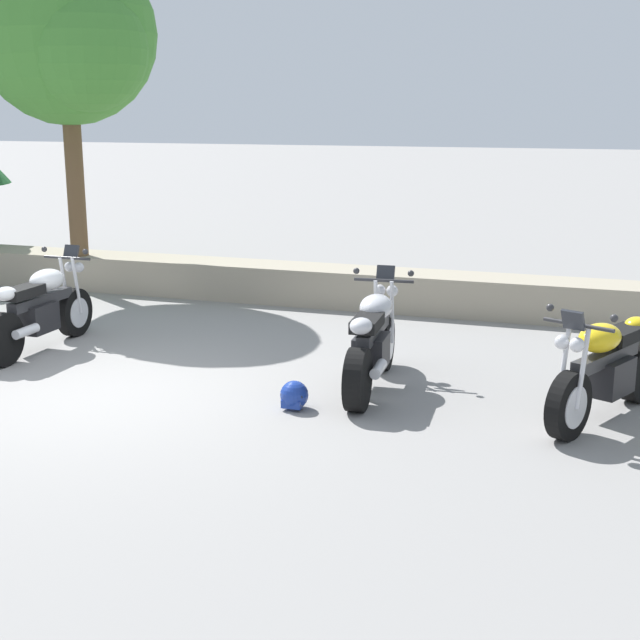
{
  "coord_description": "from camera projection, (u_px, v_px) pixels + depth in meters",
  "views": [
    {
      "loc": [
        4.98,
        -7.53,
        2.86
      ],
      "look_at": [
        2.05,
        1.2,
        0.65
      ],
      "focal_mm": 49.63,
      "sensor_mm": 36.0,
      "label": 1
    }
  ],
  "objects": [
    {
      "name": "motorcycle_yellow_far_right",
      "position": [
        605.0,
        370.0,
        8.23
      ],
      "size": [
        1.09,
        1.94,
        1.18
      ],
      "color": "black",
      "rests_on": "ground"
    },
    {
      "name": "motorcycle_white_near_left",
      "position": [
        40.0,
        310.0,
        10.66
      ],
      "size": [
        0.67,
        2.06,
        1.18
      ],
      "color": "black",
      "rests_on": "ground"
    },
    {
      "name": "motorcycle_silver_centre",
      "position": [
        373.0,
        343.0,
        9.19
      ],
      "size": [
        0.67,
        2.07,
        1.18
      ],
      "color": "black",
      "rests_on": "ground"
    },
    {
      "name": "stone_wall",
      "position": [
        268.0,
        282.0,
        13.51
      ],
      "size": [
        36.0,
        0.8,
        0.55
      ],
      "primitive_type": "cube",
      "color": "gray",
      "rests_on": "ground"
    },
    {
      "name": "ground_plane",
      "position": [
        96.0,
        392.0,
        9.15
      ],
      "size": [
        120.0,
        120.0,
        0.0
      ],
      "primitive_type": "plane",
      "color": "gray"
    },
    {
      "name": "leafy_tree_mid_left",
      "position": [
        70.0,
        38.0,
        13.33
      ],
      "size": [
        2.9,
        2.76,
        4.8
      ],
      "color": "brown",
      "rests_on": "stone_wall"
    },
    {
      "name": "rider_helmet",
      "position": [
        294.0,
        395.0,
        8.6
      ],
      "size": [
        0.28,
        0.28,
        0.28
      ],
      "color": "navy",
      "rests_on": "ground"
    }
  ]
}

